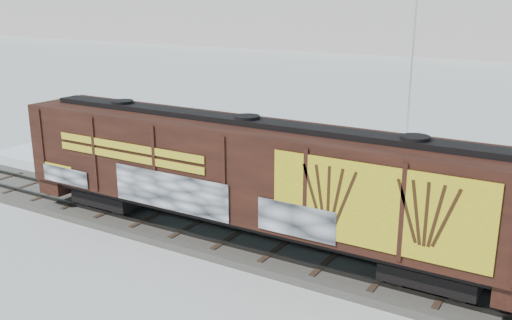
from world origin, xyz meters
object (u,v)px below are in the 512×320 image
Objects in this scene: flagpole at (413,77)px; car_white at (370,186)px; car_silver at (232,169)px; hopper_railcar at (247,173)px.

flagpole is 3.08× the size of car_white.
flagpole is at bearing -18.39° from car_silver.
flagpole reaches higher than car_white.
car_silver is at bearing 108.92° from car_white.
flagpole is 8.77m from car_white.
hopper_railcar is 8.05m from car_white.
hopper_railcar reaches higher than car_white.
hopper_railcar is at bearing -95.53° from flagpole.
flagpole is at bearing 84.47° from hopper_railcar.
hopper_railcar is 8.28m from car_silver.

